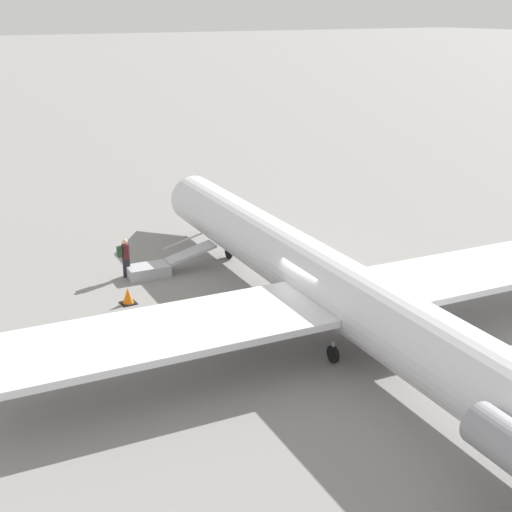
% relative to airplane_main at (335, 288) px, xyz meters
% --- Properties ---
extents(ground_plane, '(600.00, 600.00, 0.00)m').
position_rel_airplane_main_xyz_m(ground_plane, '(0.91, -0.07, -1.85)').
color(ground_plane, gray).
extents(airplane_main, '(31.70, 24.38, 6.22)m').
position_rel_airplane_main_xyz_m(airplane_main, '(0.00, 0.00, 0.00)').
color(airplane_main, silver).
rests_on(airplane_main, ground).
extents(boarding_stairs, '(1.33, 4.08, 1.60)m').
position_rel_airplane_main_xyz_m(boarding_stairs, '(8.97, 3.00, -1.49)').
color(boarding_stairs, '#B2B2B7').
rests_on(boarding_stairs, ground).
extents(passenger, '(0.36, 0.55, 1.74)m').
position_rel_airplane_main_xyz_m(passenger, '(9.40, 4.27, -0.85)').
color(passenger, '#23232D').
rests_on(passenger, ground).
extents(traffic_cone_near_stairs, '(0.60, 0.60, 0.65)m').
position_rel_airplane_main_xyz_m(traffic_cone_near_stairs, '(6.57, 5.26, -1.55)').
color(traffic_cone_near_stairs, black).
rests_on(traffic_cone_near_stairs, ground).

